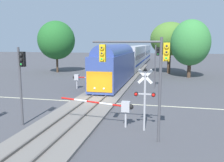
{
  "coord_description": "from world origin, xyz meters",
  "views": [
    {
      "loc": [
        6.55,
        -21.41,
        5.69
      ],
      "look_at": [
        1.58,
        0.87,
        2.0
      ],
      "focal_mm": 38.13,
      "sensor_mm": 36.0,
      "label": 1
    }
  ],
  "objects_px": {
    "oak_far_right": "(190,43)",
    "pine_left_background": "(56,40)",
    "traffic_signal_far_side": "(157,59)",
    "elm_centre_background": "(170,39)",
    "crossing_gate_far": "(82,78)",
    "traffic_signal_median": "(21,74)",
    "crossing_gate_near": "(118,106)",
    "crossing_signal_mast": "(145,93)",
    "traffic_signal_near_right": "(141,64)",
    "commuter_train": "(134,57)"
  },
  "relations": [
    {
      "from": "crossing_gate_near",
      "to": "pine_left_background",
      "type": "height_order",
      "value": "pine_left_background"
    },
    {
      "from": "commuter_train",
      "to": "elm_centre_background",
      "type": "relative_size",
      "value": 6.32
    },
    {
      "from": "elm_centre_background",
      "to": "traffic_signal_far_side",
      "type": "bearing_deg",
      "value": -96.31
    },
    {
      "from": "crossing_gate_near",
      "to": "crossing_signal_mast",
      "type": "distance_m",
      "value": 2.13
    },
    {
      "from": "traffic_signal_near_right",
      "to": "traffic_signal_median",
      "type": "bearing_deg",
      "value": 173.86
    },
    {
      "from": "commuter_train",
      "to": "elm_centre_background",
      "type": "height_order",
      "value": "elm_centre_background"
    },
    {
      "from": "crossing_signal_mast",
      "to": "traffic_signal_median",
      "type": "xyz_separation_m",
      "value": [
        -8.23,
        -0.8,
        1.08
      ]
    },
    {
      "from": "crossing_gate_far",
      "to": "traffic_signal_near_right",
      "type": "xyz_separation_m",
      "value": [
        8.69,
        -14.25,
        3.11
      ]
    },
    {
      "from": "traffic_signal_far_side",
      "to": "traffic_signal_near_right",
      "type": "height_order",
      "value": "traffic_signal_near_right"
    },
    {
      "from": "crossing_gate_far",
      "to": "elm_centre_background",
      "type": "bearing_deg",
      "value": 59.41
    },
    {
      "from": "crossing_gate_far",
      "to": "traffic_signal_near_right",
      "type": "distance_m",
      "value": 16.98
    },
    {
      "from": "commuter_train",
      "to": "crossing_gate_far",
      "type": "distance_m",
      "value": 23.98
    },
    {
      "from": "crossing_gate_near",
      "to": "traffic_signal_far_side",
      "type": "bearing_deg",
      "value": 82.41
    },
    {
      "from": "crossing_gate_far",
      "to": "traffic_signal_median",
      "type": "distance_m",
      "value": 13.57
    },
    {
      "from": "traffic_signal_near_right",
      "to": "elm_centre_background",
      "type": "xyz_separation_m",
      "value": [
        2.0,
        32.33,
        1.85
      ]
    },
    {
      "from": "crossing_signal_mast",
      "to": "pine_left_background",
      "type": "height_order",
      "value": "pine_left_background"
    },
    {
      "from": "traffic_signal_median",
      "to": "crossing_gate_near",
      "type": "bearing_deg",
      "value": 10.17
    },
    {
      "from": "oak_far_right",
      "to": "elm_centre_background",
      "type": "bearing_deg",
      "value": 122.83
    },
    {
      "from": "traffic_signal_near_right",
      "to": "traffic_signal_median",
      "type": "height_order",
      "value": "traffic_signal_near_right"
    },
    {
      "from": "pine_left_background",
      "to": "traffic_signal_near_right",
      "type": "bearing_deg",
      "value": -56.85
    },
    {
      "from": "traffic_signal_near_right",
      "to": "pine_left_background",
      "type": "relative_size",
      "value": 0.61
    },
    {
      "from": "crossing_gate_far",
      "to": "traffic_signal_median",
      "type": "bearing_deg",
      "value": -87.6
    },
    {
      "from": "crossing_signal_mast",
      "to": "traffic_signal_far_side",
      "type": "relative_size",
      "value": 0.77
    },
    {
      "from": "crossing_gate_near",
      "to": "traffic_signal_near_right",
      "type": "bearing_deg",
      "value": -50.39
    },
    {
      "from": "crossing_signal_mast",
      "to": "crossing_gate_far",
      "type": "distance_m",
      "value": 15.38
    },
    {
      "from": "traffic_signal_median",
      "to": "elm_centre_background",
      "type": "distance_m",
      "value": 33.16
    },
    {
      "from": "crossing_gate_near",
      "to": "traffic_signal_near_right",
      "type": "height_order",
      "value": "traffic_signal_near_right"
    },
    {
      "from": "crossing_gate_far",
      "to": "oak_far_right",
      "type": "distance_m",
      "value": 19.59
    },
    {
      "from": "traffic_signal_median",
      "to": "oak_far_right",
      "type": "bearing_deg",
      "value": 63.33
    },
    {
      "from": "traffic_signal_far_side",
      "to": "oak_far_right",
      "type": "distance_m",
      "value": 12.06
    },
    {
      "from": "crossing_signal_mast",
      "to": "crossing_gate_far",
      "type": "height_order",
      "value": "crossing_signal_mast"
    },
    {
      "from": "commuter_train",
      "to": "pine_left_background",
      "type": "height_order",
      "value": "pine_left_background"
    },
    {
      "from": "traffic_signal_median",
      "to": "pine_left_background",
      "type": "distance_m",
      "value": 30.41
    },
    {
      "from": "crossing_gate_near",
      "to": "elm_centre_background",
      "type": "distance_m",
      "value": 30.92
    },
    {
      "from": "commuter_train",
      "to": "traffic_signal_near_right",
      "type": "xyz_separation_m",
      "value": [
        5.26,
        -37.94,
        1.78
      ]
    },
    {
      "from": "elm_centre_background",
      "to": "crossing_gate_far",
      "type": "bearing_deg",
      "value": -120.59
    },
    {
      "from": "traffic_signal_far_side",
      "to": "traffic_signal_median",
      "type": "height_order",
      "value": "traffic_signal_far_side"
    },
    {
      "from": "crossing_gate_near",
      "to": "pine_left_background",
      "type": "bearing_deg",
      "value": 122.62
    },
    {
      "from": "commuter_train",
      "to": "crossing_gate_near",
      "type": "xyz_separation_m",
      "value": [
        3.58,
        -35.91,
        -1.31
      ]
    },
    {
      "from": "traffic_signal_near_right",
      "to": "pine_left_background",
      "type": "bearing_deg",
      "value": 123.15
    },
    {
      "from": "oak_far_right",
      "to": "pine_left_background",
      "type": "bearing_deg",
      "value": 175.86
    },
    {
      "from": "crossing_gate_far",
      "to": "traffic_signal_near_right",
      "type": "relative_size",
      "value": 0.98
    },
    {
      "from": "commuter_train",
      "to": "traffic_signal_near_right",
      "type": "height_order",
      "value": "traffic_signal_near_right"
    },
    {
      "from": "pine_left_background",
      "to": "traffic_signal_far_side",
      "type": "bearing_deg",
      "value": -33.09
    },
    {
      "from": "elm_centre_background",
      "to": "pine_left_background",
      "type": "distance_m",
      "value": 21.28
    },
    {
      "from": "crossing_gate_far",
      "to": "traffic_signal_far_side",
      "type": "height_order",
      "value": "traffic_signal_far_side"
    },
    {
      "from": "crossing_gate_near",
      "to": "pine_left_background",
      "type": "relative_size",
      "value": 0.53
    },
    {
      "from": "oak_far_right",
      "to": "pine_left_background",
      "type": "height_order",
      "value": "pine_left_background"
    },
    {
      "from": "traffic_signal_median",
      "to": "crossing_signal_mast",
      "type": "bearing_deg",
      "value": 5.56
    },
    {
      "from": "traffic_signal_near_right",
      "to": "oak_far_right",
      "type": "bearing_deg",
      "value": 79.28
    }
  ]
}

